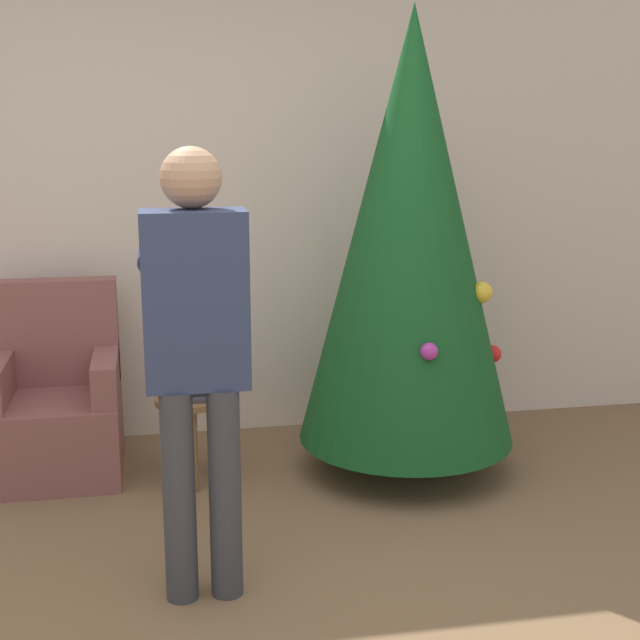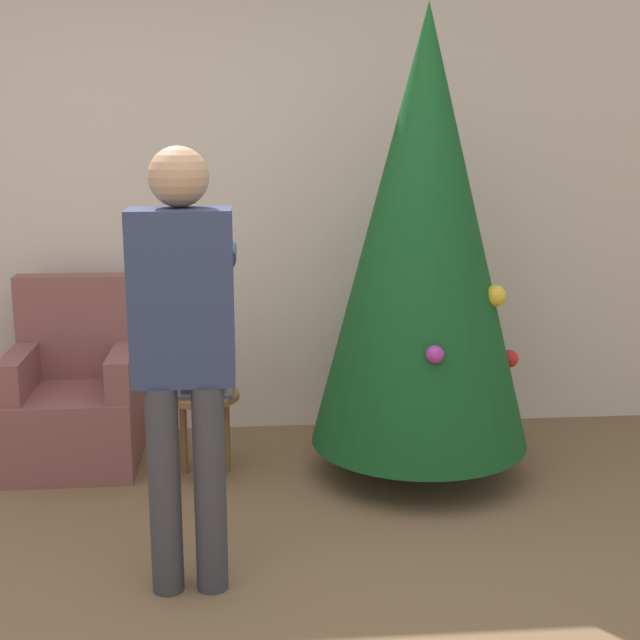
{
  "view_description": "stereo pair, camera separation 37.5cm",
  "coord_description": "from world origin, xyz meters",
  "px_view_note": "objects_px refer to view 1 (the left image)",
  "views": [
    {
      "loc": [
        -0.17,
        -2.68,
        1.75
      ],
      "look_at": [
        0.52,
        0.92,
        0.92
      ],
      "focal_mm": 50.0,
      "sensor_mm": 36.0,
      "label": 1
    },
    {
      "loc": [
        0.2,
        -2.73,
        1.75
      ],
      "look_at": [
        0.52,
        0.92,
        0.92
      ],
      "focal_mm": 50.0,
      "sensor_mm": 36.0,
      "label": 2
    }
  ],
  "objects_px": {
    "person_standing": "(197,338)",
    "side_stool": "(192,412)",
    "armchair": "(56,407)",
    "christmas_tree": "(410,231)"
  },
  "relations": [
    {
      "from": "armchair",
      "to": "side_stool",
      "type": "distance_m",
      "value": 0.72
    },
    {
      "from": "christmas_tree",
      "to": "side_stool",
      "type": "bearing_deg",
      "value": 177.74
    },
    {
      "from": "christmas_tree",
      "to": "person_standing",
      "type": "xyz_separation_m",
      "value": [
        -1.08,
        -1.0,
        -0.24
      ]
    },
    {
      "from": "person_standing",
      "to": "christmas_tree",
      "type": "bearing_deg",
      "value": 42.65
    },
    {
      "from": "armchair",
      "to": "side_stool",
      "type": "bearing_deg",
      "value": -22.46
    },
    {
      "from": "person_standing",
      "to": "side_stool",
      "type": "bearing_deg",
      "value": 89.2
    },
    {
      "from": "christmas_tree",
      "to": "person_standing",
      "type": "distance_m",
      "value": 1.49
    },
    {
      "from": "christmas_tree",
      "to": "person_standing",
      "type": "relative_size",
      "value": 1.37
    },
    {
      "from": "armchair",
      "to": "person_standing",
      "type": "xyz_separation_m",
      "value": [
        0.65,
        -1.31,
        0.65
      ]
    },
    {
      "from": "armchair",
      "to": "side_stool",
      "type": "relative_size",
      "value": 2.17
    }
  ]
}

